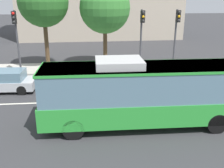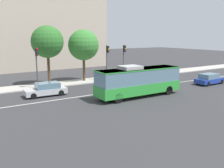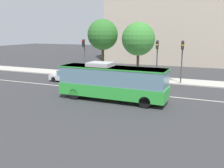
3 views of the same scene
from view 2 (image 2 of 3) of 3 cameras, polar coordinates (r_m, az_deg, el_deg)
name	(u,v)px [view 2 (image 2 of 3)]	position (r m, az deg, el deg)	size (l,w,h in m)	color
ground_plane	(135,89)	(31.13, 5.24, -1.11)	(160.00, 160.00, 0.00)	#333335
sidewalk_kerb	(103,79)	(37.42, -2.00, 1.13)	(80.00, 3.53, 0.14)	#B2ADA3
lane_centre_line	(135,89)	(31.13, 5.24, -1.10)	(76.00, 0.16, 0.01)	silver
transit_bus	(139,80)	(26.97, 6.20, 0.88)	(10.02, 2.60, 3.46)	green
sedan_silver	(46,89)	(28.29, -14.95, -1.19)	(4.57, 1.99, 1.46)	#B7BABF
sedan_blue	(210,79)	(36.37, 21.60, 1.09)	(4.54, 1.89, 1.46)	#1E3899
traffic_light_near_corner	(107,57)	(35.65, -1.10, 6.29)	(0.35, 0.62, 5.20)	#47474C
traffic_light_mid_block	(124,56)	(37.29, 2.80, 6.50)	(0.35, 0.62, 5.20)	#47474C
traffic_light_far_corner	(37,61)	(31.60, -16.98, 5.18)	(0.33, 0.62, 5.20)	#47474C
street_tree_kerbside_left	(83,45)	(35.64, -6.61, 8.91)	(4.36, 4.36, 7.43)	#4C3823
street_tree_kerbside_centre	(47,42)	(33.76, -14.69, 9.38)	(4.22, 4.22, 7.89)	#4C3823
office_block_background	(42,9)	(54.70, -15.85, 16.34)	(24.09, 12.59, 23.80)	#B7A893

